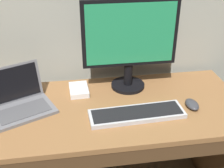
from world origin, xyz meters
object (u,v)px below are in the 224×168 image
at_px(wired_keyboard, 137,114).
at_px(external_drive_box, 79,90).
at_px(external_monitor, 130,40).
at_px(laptop_space_gray, 20,102).
at_px(computer_mouse, 192,104).

distance_m(wired_keyboard, external_drive_box, 0.41).
xyz_separation_m(external_monitor, external_drive_box, (-0.30, -0.01, -0.29)).
relative_size(laptop_space_gray, wired_keyboard, 0.78).
bearing_deg(wired_keyboard, external_drive_box, 134.91).
bearing_deg(computer_mouse, external_monitor, 138.59).
bearing_deg(laptop_space_gray, external_drive_box, 22.27).
distance_m(external_monitor, wired_keyboard, 0.42).
relative_size(wired_keyboard, computer_mouse, 4.55).
bearing_deg(computer_mouse, laptop_space_gray, 171.69).
xyz_separation_m(laptop_space_gray, external_monitor, (0.62, 0.14, 0.26)).
xyz_separation_m(external_monitor, computer_mouse, (0.30, -0.26, -0.29)).
height_order(wired_keyboard, external_drive_box, external_drive_box).
xyz_separation_m(laptop_space_gray, computer_mouse, (0.92, -0.12, -0.03)).
height_order(external_monitor, computer_mouse, external_monitor).
relative_size(laptop_space_gray, computer_mouse, 3.53).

